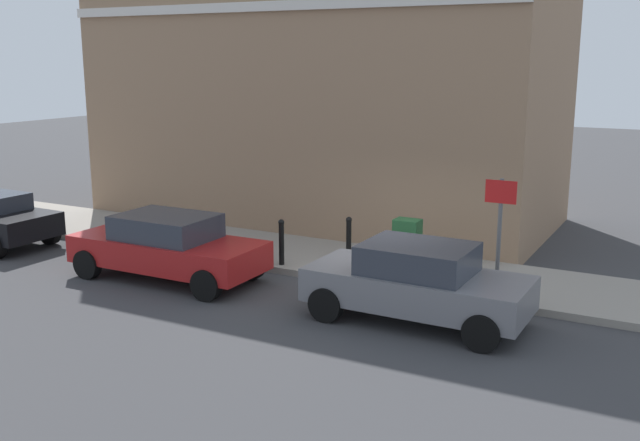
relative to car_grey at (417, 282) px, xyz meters
name	(u,v)px	position (x,y,z in m)	size (l,w,h in m)	color
ground	(378,297)	(0.92, 1.17, -0.75)	(80.00, 80.00, 0.00)	#38383A
sidewalk	(194,239)	(2.73, 7.17, -0.67)	(2.78, 30.00, 0.15)	gray
corner_building	(326,65)	(7.14, 5.64, 3.70)	(6.14, 12.93, 8.90)	#937256
car_grey	(417,282)	(0.00, 0.00, 0.00)	(1.83, 3.99, 1.45)	slate
car_red	(168,246)	(-0.09, 5.64, -0.01)	(1.84, 4.27, 1.42)	maroon
utility_cabinet	(407,247)	(2.43, 1.17, -0.07)	(0.46, 0.61, 1.15)	#1E4C28
bollard_near_cabinet	(349,238)	(2.53, 2.61, -0.04)	(0.14, 0.14, 1.04)	black
bollard_far_kerb	(281,240)	(1.59, 3.81, -0.04)	(0.14, 0.14, 1.04)	black
street_sign	(500,219)	(1.73, -0.98, 0.91)	(0.08, 0.60, 2.30)	#59595B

